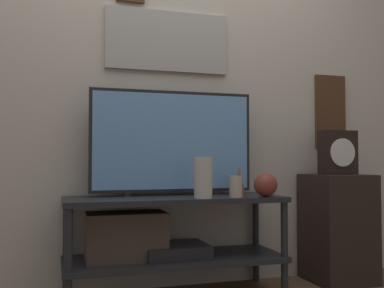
{
  "coord_description": "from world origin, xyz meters",
  "views": [
    {
      "loc": [
        -0.66,
        -2.21,
        0.77
      ],
      "look_at": [
        0.1,
        0.26,
        0.87
      ],
      "focal_mm": 42.0,
      "sensor_mm": 36.0,
      "label": 1
    }
  ],
  "objects_px": {
    "mantel_clock": "(338,153)",
    "television": "(173,142)",
    "vase_tall_ceramic": "(203,178)",
    "candle_jar": "(236,187)",
    "vase_slim_bronze": "(239,181)",
    "vase_round_glass": "(266,185)"
  },
  "relations": [
    {
      "from": "vase_round_glass",
      "to": "candle_jar",
      "type": "relative_size",
      "value": 1.12
    },
    {
      "from": "candle_jar",
      "to": "mantel_clock",
      "type": "height_order",
      "value": "mantel_clock"
    },
    {
      "from": "mantel_clock",
      "to": "vase_tall_ceramic",
      "type": "bearing_deg",
      "value": -169.97
    },
    {
      "from": "television",
      "to": "vase_tall_ceramic",
      "type": "height_order",
      "value": "television"
    },
    {
      "from": "vase_slim_bronze",
      "to": "candle_jar",
      "type": "xyz_separation_m",
      "value": [
        -0.06,
        -0.09,
        -0.03
      ]
    },
    {
      "from": "vase_round_glass",
      "to": "mantel_clock",
      "type": "bearing_deg",
      "value": 16.23
    },
    {
      "from": "television",
      "to": "vase_slim_bronze",
      "type": "height_order",
      "value": "television"
    },
    {
      "from": "vase_tall_ceramic",
      "to": "candle_jar",
      "type": "xyz_separation_m",
      "value": [
        0.19,
        0.0,
        -0.05
      ]
    },
    {
      "from": "television",
      "to": "vase_tall_ceramic",
      "type": "relative_size",
      "value": 4.34
    },
    {
      "from": "vase_round_glass",
      "to": "mantel_clock",
      "type": "xyz_separation_m",
      "value": [
        0.6,
        0.18,
        0.19
      ]
    },
    {
      "from": "television",
      "to": "mantel_clock",
      "type": "distance_m",
      "value": 1.08
    },
    {
      "from": "mantel_clock",
      "to": "television",
      "type": "bearing_deg",
      "value": 175.82
    },
    {
      "from": "television",
      "to": "vase_round_glass",
      "type": "xyz_separation_m",
      "value": [
        0.48,
        -0.25,
        -0.25
      ]
    },
    {
      "from": "vase_round_glass",
      "to": "vase_tall_ceramic",
      "type": "relative_size",
      "value": 0.6
    },
    {
      "from": "vase_round_glass",
      "to": "vase_slim_bronze",
      "type": "bearing_deg",
      "value": 142.21
    },
    {
      "from": "candle_jar",
      "to": "vase_slim_bronze",
      "type": "bearing_deg",
      "value": 56.21
    },
    {
      "from": "vase_tall_ceramic",
      "to": "vase_slim_bronze",
      "type": "distance_m",
      "value": 0.27
    },
    {
      "from": "television",
      "to": "mantel_clock",
      "type": "height_order",
      "value": "television"
    },
    {
      "from": "vase_tall_ceramic",
      "to": "candle_jar",
      "type": "bearing_deg",
      "value": 1.3
    },
    {
      "from": "vase_tall_ceramic",
      "to": "television",
      "type": "bearing_deg",
      "value": 112.96
    },
    {
      "from": "television",
      "to": "candle_jar",
      "type": "relative_size",
      "value": 8.13
    },
    {
      "from": "vase_slim_bronze",
      "to": "vase_tall_ceramic",
      "type": "bearing_deg",
      "value": -160.12
    }
  ]
}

